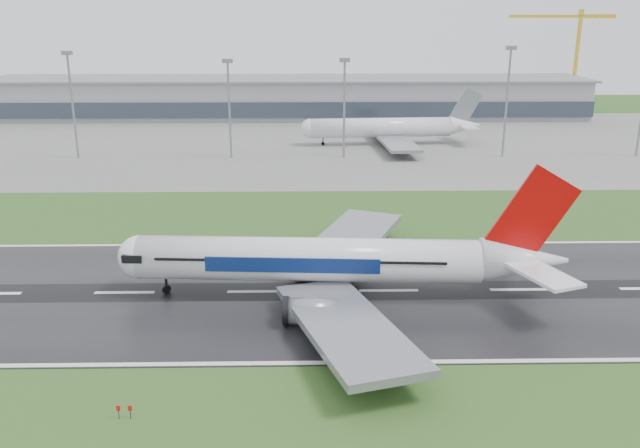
{
  "coord_description": "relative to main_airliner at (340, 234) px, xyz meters",
  "views": [
    {
      "loc": [
        7.78,
        -92.96,
        39.99
      ],
      "look_at": [
        9.77,
        12.0,
        7.0
      ],
      "focal_mm": 37.26,
      "sensor_mm": 36.0,
      "label": 1
    }
  ],
  "objects": [
    {
      "name": "tower_crane",
      "position": [
        111.82,
        201.89,
        11.61
      ],
      "size": [
        41.54,
        16.71,
        42.82
      ],
      "primitive_type": null,
      "rotation": [
        0.0,
        0.0,
        -0.34
      ],
      "color": "gold",
      "rests_on": "ground"
    },
    {
      "name": "ground",
      "position": [
        -12.46,
        1.89,
        -9.8
      ],
      "size": [
        520.0,
        520.0,
        0.0
      ],
      "primitive_type": "plane",
      "color": "#294C1C",
      "rests_on": "ground"
    },
    {
      "name": "main_airliner",
      "position": [
        0.0,
        0.0,
        0.0
      ],
      "size": [
        69.51,
        66.58,
        19.4
      ],
      "primitive_type": null,
      "rotation": [
        0.0,
        0.0,
        -0.06
      ],
      "color": "silver",
      "rests_on": "runway"
    },
    {
      "name": "parked_airliner",
      "position": [
        21.38,
        122.3,
        -0.96
      ],
      "size": [
        63.36,
        59.53,
        17.52
      ],
      "primitive_type": null,
      "rotation": [
        0.0,
        0.0,
        0.07
      ],
      "color": "silver",
      "rests_on": "apron"
    },
    {
      "name": "apron",
      "position": [
        -12.46,
        126.89,
        -9.76
      ],
      "size": [
        400.0,
        130.0,
        0.08
      ],
      "primitive_type": "cube",
      "color": "slate",
      "rests_on": "ground"
    },
    {
      "name": "floodmast_4",
      "position": [
        53.17,
        101.89,
        5.57
      ],
      "size": [
        0.64,
        0.64,
        30.75
      ],
      "primitive_type": "cylinder",
      "color": "gray",
      "rests_on": "ground"
    },
    {
      "name": "runway_sign",
      "position": [
        4.18,
        -23.01,
        -9.28
      ],
      "size": [
        2.3,
        0.79,
        1.04
      ],
      "primitive_type": null,
      "rotation": [
        0.0,
        0.0,
        0.24
      ],
      "color": "black",
      "rests_on": "ground"
    },
    {
      "name": "runway",
      "position": [
        -12.46,
        1.89,
        -9.75
      ],
      "size": [
        400.0,
        45.0,
        0.1
      ],
      "primitive_type": "cube",
      "color": "black",
      "rests_on": "ground"
    },
    {
      "name": "terminal",
      "position": [
        -12.46,
        186.89,
        -2.3
      ],
      "size": [
        240.0,
        36.0,
        15.0
      ],
      "primitive_type": "cube",
      "color": "gray",
      "rests_on": "ground"
    },
    {
      "name": "floodmast_2",
      "position": [
        -27.19,
        101.89,
        3.82
      ],
      "size": [
        0.64,
        0.64,
        27.23
      ],
      "primitive_type": "cylinder",
      "color": "gray",
      "rests_on": "ground"
    },
    {
      "name": "floodmast_1",
      "position": [
        -72.04,
        101.89,
        4.93
      ],
      "size": [
        0.64,
        0.64,
        29.46
      ],
      "primitive_type": "cylinder",
      "color": "gray",
      "rests_on": "ground"
    },
    {
      "name": "floodmast_3",
      "position": [
        5.99,
        101.89,
        3.92
      ],
      "size": [
        0.64,
        0.64,
        27.45
      ],
      "primitive_type": "cylinder",
      "color": "gray",
      "rests_on": "ground"
    }
  ]
}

